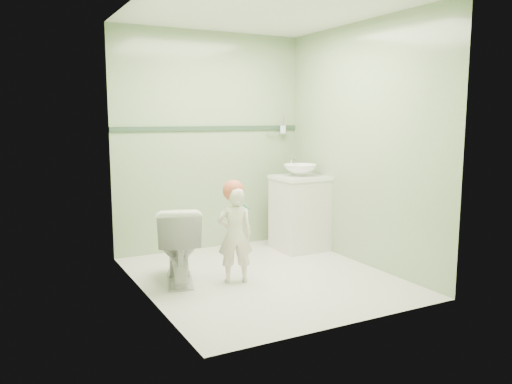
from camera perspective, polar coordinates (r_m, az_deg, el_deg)
ground at (r=4.81m, az=0.84°, el=-9.46°), size 2.50×2.50×0.00m
room_shell at (r=4.59m, az=0.87°, el=4.95°), size 2.50×2.54×2.40m
trim_stripe at (r=5.70m, az=-5.14°, el=7.10°), size 2.20×0.02×0.05m
vanity at (r=5.71m, az=4.90°, el=-2.48°), size 0.52×0.50×0.80m
counter at (r=5.65m, az=4.95°, el=1.60°), size 0.54×0.52×0.04m
basin at (r=5.64m, az=4.96°, el=2.45°), size 0.37×0.37×0.13m
faucet at (r=5.79m, az=3.98°, el=3.41°), size 0.03×0.13×0.18m
cup_holder at (r=6.05m, az=2.96°, el=6.99°), size 0.26×0.07×0.21m
toilet at (r=4.65m, az=-8.70°, el=-5.75°), size 0.57×0.77×0.70m
toddler at (r=4.56m, az=-2.37°, el=-4.83°), size 0.36×0.29×0.87m
hair_cap at (r=4.51m, az=-2.54°, el=0.16°), size 0.19×0.19×0.19m
teal_toothbrush at (r=4.40m, az=-1.20°, el=-1.64°), size 0.11×0.14×0.08m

